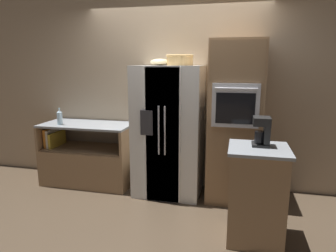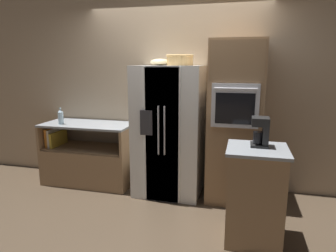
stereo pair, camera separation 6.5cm
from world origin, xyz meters
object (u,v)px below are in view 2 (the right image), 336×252
refrigerator (169,131)px  bottle_tall (61,117)px  wicker_basket (180,60)px  wall_oven (235,122)px  fruit_bowl (160,62)px  coffee_maker (262,131)px

refrigerator → bottle_tall: bearing=-176.5°
wicker_basket → wall_oven: bearing=2.2°
wall_oven → fruit_bowl: (-0.97, -0.04, 0.74)m
wall_oven → bottle_tall: (-2.41, -0.12, -0.02)m
wall_oven → wicker_basket: (-0.71, -0.03, 0.77)m
wall_oven → wicker_basket: wall_oven is taller
wicker_basket → fruit_bowl: size_ratio=1.40×
wicker_basket → fruit_bowl: (-0.26, -0.01, -0.03)m
wall_oven → coffee_maker: size_ratio=7.15×
wall_oven → coffee_maker: bearing=-72.5°
wall_oven → wicker_basket: bearing=-177.8°
wall_oven → fruit_bowl: size_ratio=8.17×
refrigerator → wall_oven: (0.85, 0.02, 0.16)m
wicker_basket → coffee_maker: (0.99, -0.85, -0.68)m
wicker_basket → coffee_maker: 1.46m
wicker_basket → refrigerator: bearing=178.1°
wicker_basket → bottle_tall: wicker_basket is taller
refrigerator → wicker_basket: wicker_basket is taller
coffee_maker → fruit_bowl: bearing=146.1°
fruit_bowl → bottle_tall: (-1.44, -0.08, -0.76)m
fruit_bowl → wall_oven: bearing=2.4°
wicker_basket → bottle_tall: bearing=-177.0°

